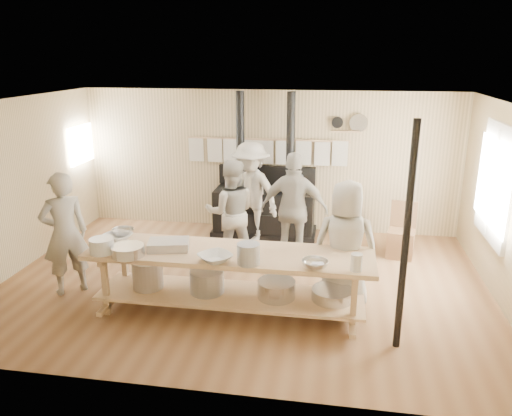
{
  "coord_description": "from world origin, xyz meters",
  "views": [
    {
      "loc": [
        1.28,
        -6.56,
        3.22
      ],
      "look_at": [
        0.16,
        0.2,
        1.09
      ],
      "focal_mm": 35.0,
      "sensor_mm": 36.0,
      "label": 1
    }
  ],
  "objects_px": {
    "cook_far_left": "(65,234)",
    "roasting_pan": "(169,245)",
    "stove": "(264,207)",
    "prep_table": "(229,276)",
    "cook_center": "(345,246)",
    "cook_by_window": "(251,192)",
    "cook_left": "(231,212)",
    "chair": "(401,241)",
    "cook_right": "(294,210)"
  },
  "relations": [
    {
      "from": "cook_center",
      "to": "chair",
      "type": "xyz_separation_m",
      "value": [
        0.94,
        1.89,
        -0.59
      ]
    },
    {
      "from": "stove",
      "to": "cook_right",
      "type": "bearing_deg",
      "value": -62.82
    },
    {
      "from": "stove",
      "to": "prep_table",
      "type": "xyz_separation_m",
      "value": [
        -0.0,
        -3.02,
        -0.0
      ]
    },
    {
      "from": "cook_left",
      "to": "cook_by_window",
      "type": "xyz_separation_m",
      "value": [
        0.14,
        1.01,
        0.05
      ]
    },
    {
      "from": "cook_by_window",
      "to": "prep_table",
      "type": "bearing_deg",
      "value": -56.87
    },
    {
      "from": "prep_table",
      "to": "cook_left",
      "type": "bearing_deg",
      "value": 100.99
    },
    {
      "from": "prep_table",
      "to": "cook_left",
      "type": "distance_m",
      "value": 1.68
    },
    {
      "from": "stove",
      "to": "cook_by_window",
      "type": "relative_size",
      "value": 1.46
    },
    {
      "from": "stove",
      "to": "cook_right",
      "type": "height_order",
      "value": "stove"
    },
    {
      "from": "cook_left",
      "to": "roasting_pan",
      "type": "xyz_separation_m",
      "value": [
        -0.45,
        -1.66,
        0.07
      ]
    },
    {
      "from": "cook_far_left",
      "to": "cook_center",
      "type": "relative_size",
      "value": 1.01
    },
    {
      "from": "cook_far_left",
      "to": "cook_by_window",
      "type": "xyz_separation_m",
      "value": [
        2.16,
        2.41,
        0.03
      ]
    },
    {
      "from": "cook_left",
      "to": "chair",
      "type": "xyz_separation_m",
      "value": [
        2.7,
        0.7,
        -0.57
      ]
    },
    {
      "from": "cook_center",
      "to": "cook_by_window",
      "type": "bearing_deg",
      "value": -51.17
    },
    {
      "from": "prep_table",
      "to": "roasting_pan",
      "type": "distance_m",
      "value": 0.86
    },
    {
      "from": "prep_table",
      "to": "cook_far_left",
      "type": "relative_size",
      "value": 2.08
    },
    {
      "from": "cook_right",
      "to": "roasting_pan",
      "type": "height_order",
      "value": "cook_right"
    },
    {
      "from": "chair",
      "to": "roasting_pan",
      "type": "distance_m",
      "value": 3.99
    },
    {
      "from": "cook_by_window",
      "to": "chair",
      "type": "xyz_separation_m",
      "value": [
        2.57,
        -0.32,
        -0.62
      ]
    },
    {
      "from": "stove",
      "to": "cook_left",
      "type": "bearing_deg",
      "value": -102.74
    },
    {
      "from": "cook_left",
      "to": "roasting_pan",
      "type": "height_order",
      "value": "cook_left"
    },
    {
      "from": "stove",
      "to": "prep_table",
      "type": "height_order",
      "value": "stove"
    },
    {
      "from": "cook_left",
      "to": "roasting_pan",
      "type": "distance_m",
      "value": 1.72
    },
    {
      "from": "cook_by_window",
      "to": "stove",
      "type": "bearing_deg",
      "value": 94.05
    },
    {
      "from": "cook_far_left",
      "to": "cook_right",
      "type": "height_order",
      "value": "cook_right"
    },
    {
      "from": "roasting_pan",
      "to": "cook_by_window",
      "type": "bearing_deg",
      "value": 77.56
    },
    {
      "from": "cook_by_window",
      "to": "chair",
      "type": "height_order",
      "value": "cook_by_window"
    },
    {
      "from": "cook_center",
      "to": "prep_table",
      "type": "bearing_deg",
      "value": 18.91
    },
    {
      "from": "cook_far_left",
      "to": "roasting_pan",
      "type": "xyz_separation_m",
      "value": [
        1.58,
        -0.27,
        0.04
      ]
    },
    {
      "from": "cook_by_window",
      "to": "roasting_pan",
      "type": "height_order",
      "value": "cook_by_window"
    },
    {
      "from": "cook_center",
      "to": "cook_right",
      "type": "bearing_deg",
      "value": -56.6
    },
    {
      "from": "cook_center",
      "to": "chair",
      "type": "relative_size",
      "value": 1.9
    },
    {
      "from": "chair",
      "to": "roasting_pan",
      "type": "xyz_separation_m",
      "value": [
        -3.16,
        -2.35,
        0.64
      ]
    },
    {
      "from": "stove",
      "to": "cook_right",
      "type": "distance_m",
      "value": 1.5
    },
    {
      "from": "chair",
      "to": "stove",
      "type": "bearing_deg",
      "value": 174.6
    },
    {
      "from": "cook_by_window",
      "to": "cook_center",
      "type": "bearing_deg",
      "value": -24.42
    },
    {
      "from": "cook_center",
      "to": "cook_by_window",
      "type": "relative_size",
      "value": 0.96
    },
    {
      "from": "cook_far_left",
      "to": "cook_left",
      "type": "distance_m",
      "value": 2.46
    },
    {
      "from": "stove",
      "to": "chair",
      "type": "xyz_separation_m",
      "value": [
        2.39,
        -0.7,
        -0.25
      ]
    },
    {
      "from": "cook_far_left",
      "to": "cook_left",
      "type": "xyz_separation_m",
      "value": [
        2.03,
        1.39,
        -0.03
      ]
    },
    {
      "from": "cook_left",
      "to": "stove",
      "type": "bearing_deg",
      "value": -115.36
    },
    {
      "from": "stove",
      "to": "cook_left",
      "type": "relative_size",
      "value": 1.55
    },
    {
      "from": "chair",
      "to": "cook_far_left",
      "type": "bearing_deg",
      "value": -145.17
    },
    {
      "from": "prep_table",
      "to": "cook_right",
      "type": "xyz_separation_m",
      "value": [
        0.66,
        1.73,
        0.38
      ]
    },
    {
      "from": "cook_center",
      "to": "cook_left",
      "type": "bearing_deg",
      "value": -31.66
    },
    {
      "from": "cook_center",
      "to": "cook_far_left",
      "type": "bearing_deg",
      "value": 5.5
    },
    {
      "from": "stove",
      "to": "cook_center",
      "type": "relative_size",
      "value": 1.52
    },
    {
      "from": "stove",
      "to": "roasting_pan",
      "type": "height_order",
      "value": "stove"
    },
    {
      "from": "cook_far_left",
      "to": "cook_center",
      "type": "xyz_separation_m",
      "value": [
        3.79,
        0.2,
        -0.01
      ]
    },
    {
      "from": "chair",
      "to": "cook_by_window",
      "type": "bearing_deg",
      "value": -176.03
    }
  ]
}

